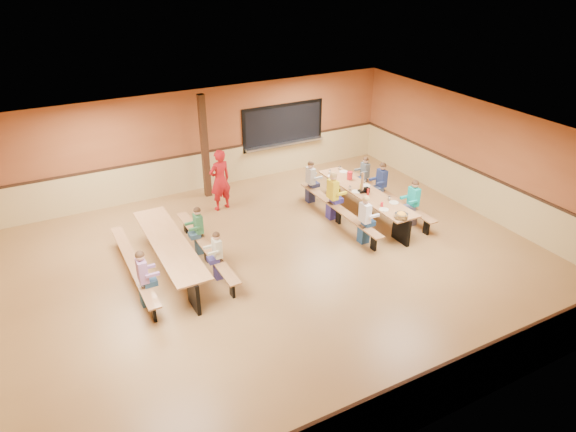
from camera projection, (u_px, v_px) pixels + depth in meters
ground at (283, 265)px, 11.81m from camera, size 12.00×12.00×0.00m
room_envelope at (283, 239)px, 11.49m from camera, size 12.04×10.04×3.02m
kitchen_pass_through at (283, 128)px, 16.08m from camera, size 2.78×0.28×1.38m
structural_post at (205, 147)px, 14.47m from camera, size 0.18×0.18×3.00m
cafeteria_table_main at (365, 199)px, 13.73m from camera, size 1.91×3.70×0.74m
cafeteria_table_second at (170, 250)px, 11.39m from camera, size 1.91×3.70×0.74m
seated_child_white_left at (365, 220)px, 12.46m from camera, size 0.39×0.32×1.24m
seated_adult_yellow at (333, 196)px, 13.58m from camera, size 0.42×0.34×1.31m
seated_child_grey_left at (310, 182)px, 14.51m from camera, size 0.37×0.31×1.22m
seated_child_teal_right at (413, 203)px, 13.28m from camera, size 0.39×0.32×1.24m
seated_child_navy_right at (381, 184)px, 14.33m from camera, size 0.39×0.32×1.25m
seated_child_char_right at (365, 176)px, 14.97m from camera, size 0.34×0.28×1.15m
seated_child_purple_sec at (143, 279)px, 10.24m from camera, size 0.39×0.32×1.24m
seated_child_green_sec at (199, 231)px, 12.03m from camera, size 0.36×0.29×1.19m
seated_child_tan_sec at (218, 256)px, 11.10m from camera, size 0.34×0.27×1.14m
standing_woman at (220, 180)px, 13.99m from camera, size 0.70×0.53×1.74m
punch_pitcher at (350, 176)px, 14.30m from camera, size 0.16×0.16×0.22m
chip_bowl at (401, 215)px, 12.25m from camera, size 0.32×0.32×0.15m
napkin_dispenser at (367, 190)px, 13.56m from camera, size 0.10×0.14×0.13m
condiment_mustard at (361, 187)px, 13.69m from camera, size 0.06×0.06×0.17m
condiment_ketchup at (368, 192)px, 13.40m from camera, size 0.06×0.06×0.17m
table_paddle at (362, 188)px, 13.53m from camera, size 0.16×0.16×0.56m
place_settings at (366, 190)px, 13.61m from camera, size 0.65×3.30×0.11m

